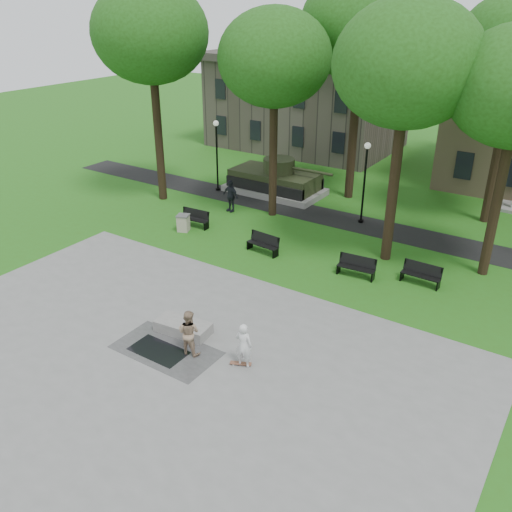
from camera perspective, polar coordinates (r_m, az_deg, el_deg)
The scene contains 22 objects.
ground at distance 22.94m, azimuth -2.64°, elevation -5.87°, with size 120.00×120.00×0.00m, color #255D15.
plaza at distance 19.85m, azimuth -11.32°, elevation -12.06°, with size 22.00×16.00×0.02m, color gray.
footpath at distance 32.35m, azimuth 9.94°, elevation 3.55°, with size 44.00×2.60×0.01m, color black.
building_left at distance 48.62m, azimuth 5.40°, elevation 15.67°, with size 15.00×10.00×7.20m, color #4C443D.
tree_0 at distance 34.25m, azimuth -11.06°, elevation 21.99°, with size 6.80×6.80×12.97m.
tree_1 at distance 30.92m, azimuth 1.96°, elevation 20.05°, with size 6.20×6.20×11.63m.
tree_2 at distance 25.67m, azimuth 15.67°, elevation 18.83°, with size 6.60×6.60×12.16m.
tree_4 at distance 34.54m, azimuth 11.05°, elevation 22.62°, with size 7.20×7.20×13.50m.
lamp_left at distance 36.57m, azimuth -4.15°, elevation 11.07°, with size 0.36×0.36×4.73m.
lamp_mid at distance 31.51m, azimuth 11.39°, elevation 8.22°, with size 0.36×0.36×4.73m.
tank_monument at distance 36.52m, azimuth 2.05°, elevation 7.94°, with size 7.45×3.40×2.40m.
puddle at distance 20.88m, azimuth -10.23°, elevation -9.79°, with size 2.20×1.20×0.00m, color black.
concrete_block at distance 21.67m, azimuth -7.67°, elevation -7.42°, with size 2.20×1.00×0.45m, color gray.
skateboard at distance 19.86m, azimuth -1.62°, elevation -11.29°, with size 0.78×0.20×0.07m, color brown.
skateboarder at distance 19.33m, azimuth -1.31°, elevation -9.37°, with size 0.64×0.42×1.75m, color silver.
friend_watching at distance 20.12m, azimuth -7.09°, elevation -7.97°, with size 0.87×0.68×1.79m, color #967A60.
pedestrian_walker at distance 33.24m, azimuth -2.71°, elevation 6.35°, with size 1.16×0.48×1.98m, color black.
park_bench_0 at distance 31.29m, azimuth -6.45°, elevation 4.03°, with size 1.82×0.63×1.00m.
park_bench_1 at distance 27.87m, azimuth 0.79°, elevation 1.39°, with size 1.84×0.70×1.00m.
park_bench_2 at distance 25.92m, azimuth 10.57°, elevation -1.04°, with size 1.83×0.67×1.00m.
park_bench_3 at distance 25.94m, azimuth 17.02°, elevation -1.77°, with size 1.81×0.56×1.00m.
trash_bin at distance 30.75m, azimuth -7.66°, elevation 3.48°, with size 0.85×0.85×0.96m.
Camera 1 is at (11.65, -15.69, 12.01)m, focal length 38.00 mm.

